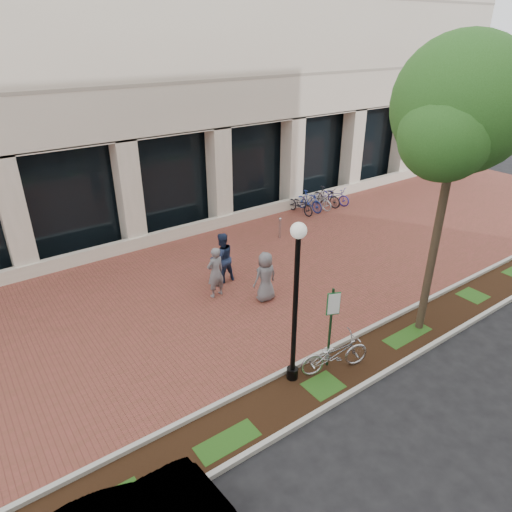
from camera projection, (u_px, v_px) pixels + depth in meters
ground at (246, 280)px, 15.69m from camera, size 120.00×120.00×0.00m
brick_plaza at (246, 279)px, 15.68m from camera, size 40.00×9.00×0.01m
planting_strip at (360, 360)px, 11.86m from camera, size 40.00×1.50×0.01m
curb_plaza_side at (340, 344)px, 12.38m from camera, size 40.00×0.12×0.12m
curb_street_side at (383, 374)px, 11.29m from camera, size 40.00×0.12×0.12m
parking_sign at (331, 318)px, 11.03m from camera, size 0.34×0.07×2.27m
lamppost at (296, 297)px, 10.21m from camera, size 0.36×0.36×4.14m
street_tree at (460, 114)px, 10.57m from camera, size 3.86×3.21×7.78m
locked_bicycle at (335, 354)px, 11.32m from camera, size 1.95×1.12×0.97m
pedestrian_left at (215, 272)px, 14.36m from camera, size 0.66×0.47×1.70m
pedestrian_mid at (222, 258)px, 15.23m from camera, size 0.86×0.67×1.76m
pedestrian_right at (265, 277)px, 14.18m from camera, size 0.80×0.52×1.64m
bollard at (280, 228)px, 18.65m from camera, size 0.12×0.12×0.89m
bike_rack_cluster at (318, 200)px, 21.76m from camera, size 3.02×1.74×0.96m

